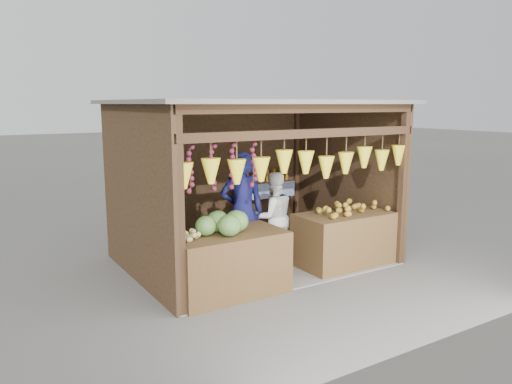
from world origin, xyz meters
TOP-DOWN VIEW (x-y plane):
  - ground at (0.00, 0.00)m, footprint 80.00×80.00m
  - stall_structure at (-0.03, -0.04)m, footprint 4.30×3.30m
  - back_shelf at (1.05, 1.28)m, footprint 1.25×0.32m
  - counter_left at (-1.10, -1.12)m, footprint 1.58×0.85m
  - counter_right at (1.11, -1.00)m, footprint 1.55×0.85m
  - stool at (-1.78, 0.18)m, footprint 0.33×0.33m
  - man_standing at (-0.40, -0.31)m, footprint 0.80×0.67m
  - woman_standing at (0.26, -0.20)m, footprint 0.82×0.69m
  - vendor_seated at (-1.78, 0.18)m, footprint 0.68×0.65m
  - melon_pile at (-1.16, -1.10)m, footprint 1.00×0.50m
  - tanfruit_pile at (-1.66, -1.13)m, footprint 0.34×0.40m
  - mango_pile at (1.21, -1.01)m, footprint 1.40×0.64m

SIDE VIEW (x-z plane):
  - ground at x=0.00m, z-range 0.00..0.00m
  - stool at x=-1.78m, z-range 0.00..0.31m
  - counter_right at x=1.11m, z-range 0.00..0.86m
  - counter_left at x=-1.10m, z-range 0.00..0.87m
  - woman_standing at x=0.26m, z-range 0.00..1.50m
  - back_shelf at x=1.05m, z-range 0.21..1.54m
  - vendor_seated at x=-1.78m, z-range 0.31..1.49m
  - tanfruit_pile at x=-1.66m, z-range 0.87..1.00m
  - man_standing at x=-0.40m, z-range 0.00..1.88m
  - mango_pile at x=1.21m, z-range 0.86..1.08m
  - melon_pile at x=-1.16m, z-range 0.87..1.19m
  - stall_structure at x=-0.03m, z-range 0.34..3.00m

